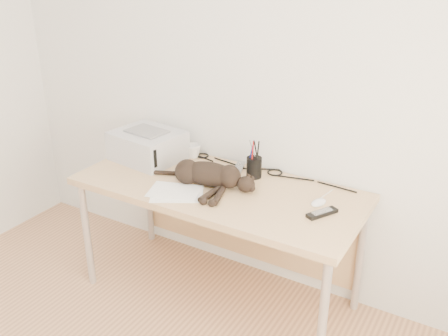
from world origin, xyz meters
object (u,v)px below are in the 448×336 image
Objects in this scene: cat at (206,175)px; desk at (226,201)px; pen_cup at (254,167)px; mouse at (319,201)px; mug at (193,151)px; printer at (148,145)px.

desk is at bearing 53.46° from cat.
pen_cup reaches higher than mouse.
cat is at bearing -46.41° from mug.
mug is at bearing 124.91° from cat.
pen_cup is (0.46, -0.07, 0.02)m from mug.
printer is at bearing 156.60° from cat.
printer is at bearing -166.87° from mouse.
pen_cup is (0.12, 0.12, 0.20)m from desk.
mug is 0.46m from pen_cup.
mug is (-0.34, 0.18, 0.18)m from desk.
printer is 0.69m from pen_cup.
pen_cup is (0.18, 0.23, -0.00)m from cat.
desk is 0.26m from pen_cup.
desk is 0.43m from mug.
cat is (-0.06, -0.11, 0.20)m from desk.
mouse is (0.55, -0.00, 0.15)m from desk.
mug is 0.91m from mouse.
printer reaches higher than mug.
pen_cup is at bearing 8.02° from printer.
printer is 0.28m from mug.
desk is 0.23m from cat.
printer reaches higher than mouse.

